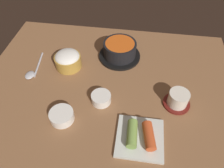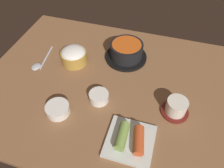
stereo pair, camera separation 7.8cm
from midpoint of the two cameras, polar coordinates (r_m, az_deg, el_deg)
dining_table at (r=83.05cm, az=1.78°, el=-0.69°), size 100.00×76.00×2.00cm
stone_pot at (r=91.43cm, az=6.36°, el=8.62°), size 18.03×18.03×7.42cm
rice_bowl at (r=89.67cm, az=-7.84°, el=7.52°), size 10.84×10.84×7.19cm
tea_cup_with_saucer at (r=76.45cm, az=19.79°, el=-6.11°), size 9.59×9.59×6.03cm
banchan_cup_center at (r=76.05cm, az=-0.62°, el=-3.60°), size 7.13×7.13×3.39cm
kimchi_plate at (r=68.11cm, az=8.32°, el=-14.87°), size 14.88×14.88×4.24cm
side_bowl_near at (r=74.29cm, az=-11.54°, el=-6.86°), size 8.19×8.19×3.42cm
spoon at (r=93.38cm, az=-16.87°, el=5.06°), size 4.18×16.79×1.35cm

